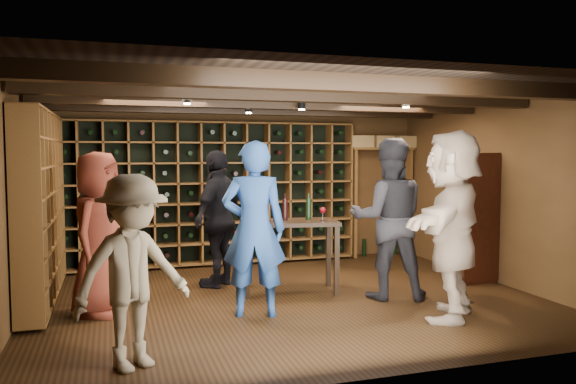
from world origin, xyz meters
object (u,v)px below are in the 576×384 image
object	(u,v)px
guest_red_floral	(98,234)
tasting_table	(289,229)
display_cabinet	(471,220)
man_blue_shirt	(254,229)
guest_woman_black	(219,218)
man_grey_suit	(389,219)
guest_beige	(452,224)
guest_khaki	(132,272)

from	to	relation	value
guest_red_floral	tasting_table	size ratio (longest dim) A/B	1.37
display_cabinet	man_blue_shirt	size ratio (longest dim) A/B	0.92
tasting_table	guest_woman_black	bearing A→B (deg)	152.77
man_grey_suit	tasting_table	xyz separation A→B (m)	(-1.07, 0.64, -0.17)
man_blue_shirt	guest_red_floral	world-z (taller)	man_blue_shirt
man_grey_suit	tasting_table	world-z (taller)	man_grey_suit
man_grey_suit	guest_beige	bearing A→B (deg)	123.90
tasting_table	guest_beige	bearing A→B (deg)	-40.04
guest_beige	tasting_table	xyz separation A→B (m)	(-1.33, 1.58, -0.20)
guest_woman_black	guest_beige	distance (m)	3.05
guest_woman_black	guest_khaki	world-z (taller)	guest_woman_black
man_blue_shirt	guest_red_floral	distance (m)	1.71
guest_khaki	guest_beige	world-z (taller)	guest_beige
man_blue_shirt	guest_beige	world-z (taller)	guest_beige
guest_red_floral	guest_khaki	bearing A→B (deg)	-146.13
man_grey_suit	guest_beige	world-z (taller)	guest_beige
guest_khaki	guest_red_floral	bearing A→B (deg)	72.48
display_cabinet	guest_beige	world-z (taller)	guest_beige
man_blue_shirt	guest_red_floral	xyz separation A→B (m)	(-1.62, 0.56, -0.06)
guest_beige	tasting_table	size ratio (longest dim) A/B	1.55
man_blue_shirt	guest_beige	size ratio (longest dim) A/B	0.94
guest_woman_black	tasting_table	distance (m)	1.00
guest_red_floral	display_cabinet	bearing A→B (deg)	-63.94
man_blue_shirt	man_grey_suit	world-z (taller)	man_grey_suit
man_blue_shirt	guest_red_floral	bearing A→B (deg)	-4.01
guest_red_floral	guest_woman_black	xyz separation A→B (m)	(1.51, 0.93, 0.01)
display_cabinet	guest_beige	distance (m)	1.93
guest_red_floral	guest_khaki	distance (m)	1.74
display_cabinet	tasting_table	size ratio (longest dim) A/B	1.34
guest_red_floral	guest_khaki	size ratio (longest dim) A/B	1.12
guest_red_floral	guest_woman_black	distance (m)	1.77
display_cabinet	guest_woman_black	distance (m)	3.47
man_grey_suit	guest_khaki	bearing A→B (deg)	43.12
man_grey_suit	guest_beige	distance (m)	0.98
guest_red_floral	tasting_table	bearing A→B (deg)	-58.04
guest_beige	tasting_table	distance (m)	2.08
man_blue_shirt	tasting_table	distance (m)	1.12
man_blue_shirt	guest_red_floral	size ratio (longest dim) A/B	1.06
guest_beige	tasting_table	world-z (taller)	guest_beige
display_cabinet	man_grey_suit	distance (m)	1.61
man_grey_suit	guest_woman_black	distance (m)	2.24
man_grey_suit	guest_woman_black	bearing A→B (deg)	-15.06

